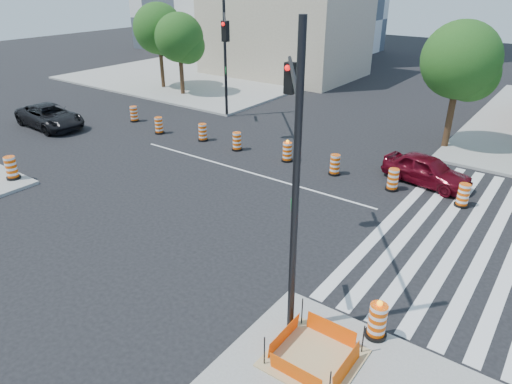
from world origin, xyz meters
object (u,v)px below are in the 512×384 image
red_coupe (427,170)px  dark_suv (50,116)px  signal_pole_se (294,142)px  signal_pole_nw (225,42)px

red_coupe → dark_suv: 23.06m
signal_pole_se → dark_suv: bearing=41.7°
dark_suv → signal_pole_nw: signal_pole_nw is taller
red_coupe → dark_suv: dark_suv is taller
signal_pole_se → red_coupe: bearing=-38.6°
red_coupe → signal_pole_nw: (-13.67, 1.90, 4.53)m
dark_suv → signal_pole_nw: size_ratio=0.62×
dark_suv → signal_pole_se: 22.66m
signal_pole_nw → dark_suv: bearing=-90.4°
dark_suv → red_coupe: bearing=-73.1°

